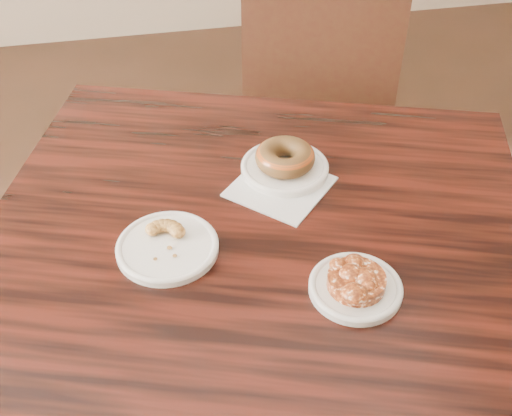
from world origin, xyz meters
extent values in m
cube|color=black|center=(0.27, 0.06, 0.38)|extent=(1.26, 1.26, 0.75)
cube|color=silver|center=(0.35, 0.21, 0.75)|extent=(0.24, 0.24, 0.00)
cylinder|color=white|center=(0.37, 0.26, 0.76)|extent=(0.18, 0.18, 0.01)
cylinder|color=white|center=(0.12, 0.08, 0.76)|extent=(0.18, 0.18, 0.01)
cylinder|color=silver|center=(0.41, -0.07, 0.76)|extent=(0.15, 0.15, 0.01)
torus|color=#923B15|center=(0.37, 0.26, 0.79)|extent=(0.12, 0.12, 0.04)
camera|label=1|loc=(0.12, -0.73, 1.54)|focal=45.00mm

